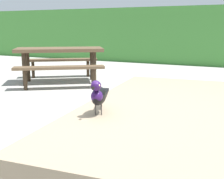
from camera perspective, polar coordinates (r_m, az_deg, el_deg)
name	(u,v)px	position (r m, az deg, el deg)	size (l,w,h in m)	color
picnic_table_foreground	(154,134)	(1.78, 8.02, -8.52)	(1.84, 1.86, 0.74)	#84725B
bird_grackle	(98,95)	(1.47, -2.62, -1.05)	(0.11, 0.28, 0.18)	black
picnic_table_mid_right	(60,57)	(6.44, -9.96, 6.20)	(2.36, 2.35, 0.74)	brown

